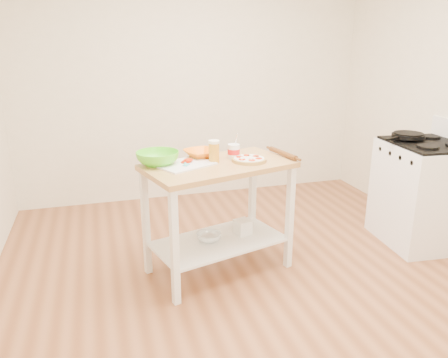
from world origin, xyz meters
TOP-DOWN VIEW (x-y plane):
  - room_shell at (0.00, 0.00)m, footprint 4.04×4.54m
  - prep_island at (-0.23, 0.39)m, footprint 1.23×0.88m
  - gas_stove at (1.68, 0.38)m, footprint 0.69×0.79m
  - skillet at (1.58, 0.54)m, footprint 0.44×0.29m
  - pizza at (0.01, 0.39)m, footprint 0.27×0.27m
  - cutting_board at (-0.49, 0.42)m, footprint 0.49×0.44m
  - spatula at (-0.47, 0.41)m, footprint 0.08×0.15m
  - knife at (-0.68, 0.52)m, footprint 0.25×0.14m
  - orange_bowl at (-0.31, 0.61)m, footprint 0.33×0.33m
  - green_bowl at (-0.68, 0.49)m, footprint 0.44×0.44m
  - beer_pint at (-0.25, 0.44)m, footprint 0.09×0.09m
  - yogurt_tub at (-0.08, 0.50)m, footprint 0.10×0.10m
  - rolling_pin at (0.33, 0.46)m, footprint 0.10×0.36m
  - shelf_glass_bowl at (-0.31, 0.41)m, footprint 0.27×0.27m
  - shelf_bin at (-0.01, 0.46)m, footprint 0.15×0.15m

SIDE VIEW (x-z plane):
  - shelf_glass_bowl at x=-0.31m, z-range 0.26..0.32m
  - shelf_bin at x=-0.01m, z-range 0.26..0.38m
  - gas_stove at x=1.68m, z-range -0.08..1.03m
  - prep_island at x=-0.23m, z-range 0.20..1.10m
  - cutting_board at x=-0.49m, z-range 0.89..0.93m
  - pizza at x=0.01m, z-range 0.89..0.94m
  - spatula at x=-0.47m, z-range 0.91..0.92m
  - knife at x=-0.68m, z-range 0.91..0.92m
  - rolling_pin at x=0.33m, z-range 0.90..0.94m
  - orange_bowl at x=-0.31m, z-range 0.90..0.96m
  - green_bowl at x=-0.68m, z-range 0.90..1.00m
  - yogurt_tub at x=-0.08m, z-range 0.86..1.06m
  - skillet at x=1.58m, z-range 0.96..0.99m
  - beer_pint at x=-0.25m, z-range 0.90..1.07m
  - room_shell at x=0.00m, z-range -0.02..2.72m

